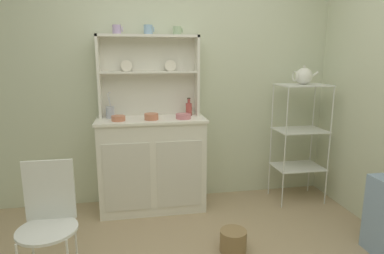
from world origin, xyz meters
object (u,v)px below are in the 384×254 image
at_px(hutch_cabinet, 152,163).
at_px(bakers_rack, 300,127).
at_px(hutch_shelf_unit, 149,70).
at_px(wire_chair, 48,215).
at_px(floor_basket, 233,241).
at_px(porcelain_teapot, 304,76).
at_px(utensil_jar, 110,112).
at_px(cup_lilac_0, 117,30).
at_px(jam_bottle, 189,109).
at_px(bowl_mixing_large, 118,118).

xyz_separation_m(hutch_cabinet, bakers_rack, (1.50, -0.06, 0.31)).
distance_m(hutch_shelf_unit, wire_chair, 1.66).
relative_size(floor_basket, porcelain_teapot, 0.81).
xyz_separation_m(wire_chair, utensil_jar, (0.33, 1.16, 0.45)).
height_order(floor_basket, cup_lilac_0, cup_lilac_0).
bearing_deg(jam_bottle, hutch_shelf_unit, 168.32).
bearing_deg(porcelain_teapot, bowl_mixing_large, -179.63).
height_order(cup_lilac_0, jam_bottle, cup_lilac_0).
relative_size(hutch_shelf_unit, jam_bottle, 5.42).
relative_size(hutch_cabinet, porcelain_teapot, 4.04).
height_order(bowl_mixing_large, porcelain_teapot, porcelain_teapot).
relative_size(hutch_cabinet, hutch_shelf_unit, 1.07).
bearing_deg(utensil_jar, bakers_rack, -4.22).
distance_m(floor_basket, utensil_jar, 1.60).
relative_size(bakers_rack, porcelain_teapot, 4.77).
bearing_deg(hutch_shelf_unit, floor_basket, -61.46).
height_order(hutch_shelf_unit, jam_bottle, hutch_shelf_unit).
distance_m(wire_chair, bowl_mixing_large, 1.16).
bearing_deg(bowl_mixing_large, hutch_cabinet, 13.78).
relative_size(bakers_rack, bowl_mixing_large, 9.69).
relative_size(cup_lilac_0, bowl_mixing_large, 0.75).
relative_size(wire_chair, utensil_jar, 3.38).
bearing_deg(wire_chair, cup_lilac_0, 38.80).
height_order(bakers_rack, cup_lilac_0, cup_lilac_0).
xyz_separation_m(bakers_rack, floor_basket, (-0.94, -0.81, -0.69)).
distance_m(hutch_cabinet, porcelain_teapot, 1.71).
bearing_deg(bowl_mixing_large, cup_lilac_0, 85.34).
bearing_deg(floor_basket, porcelain_teapot, 40.73).
bearing_deg(porcelain_teapot, floor_basket, -139.27).
distance_m(bakers_rack, jam_bottle, 1.15).
bearing_deg(porcelain_teapot, bakers_rack, 0.00).
bearing_deg(bowl_mixing_large, jam_bottle, 13.26).
xyz_separation_m(hutch_cabinet, utensil_jar, (-0.38, 0.08, 0.50)).
bearing_deg(jam_bottle, wire_chair, -132.91).
relative_size(wire_chair, cup_lilac_0, 9.09).
bearing_deg(wire_chair, bakers_rack, -7.12).
bearing_deg(utensil_jar, cup_lilac_0, 25.32).
height_order(utensil_jar, porcelain_teapot, porcelain_teapot).
relative_size(hutch_shelf_unit, bakers_rack, 0.79).
distance_m(hutch_cabinet, bakers_rack, 1.53).
bearing_deg(bowl_mixing_large, utensil_jar, 117.88).
bearing_deg(porcelain_teapot, wire_chair, -155.24).
xyz_separation_m(cup_lilac_0, utensil_jar, (-0.10, -0.05, -0.76)).
distance_m(wire_chair, cup_lilac_0, 1.75).
relative_size(bowl_mixing_large, utensil_jar, 0.50).
height_order(hutch_shelf_unit, cup_lilac_0, cup_lilac_0).
bearing_deg(utensil_jar, wire_chair, -105.74).
distance_m(floor_basket, cup_lilac_0, 2.09).
bearing_deg(bakers_rack, hutch_shelf_unit, 171.43).
xyz_separation_m(hutch_shelf_unit, cup_lilac_0, (-0.28, -0.04, 0.37)).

